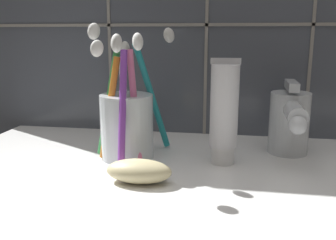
% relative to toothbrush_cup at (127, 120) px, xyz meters
% --- Properties ---
extents(sink_counter, '(0.67, 0.39, 0.02)m').
position_rel_toothbrush_cup_xyz_m(sink_counter, '(0.08, -0.04, -0.06)').
color(sink_counter, white).
rests_on(sink_counter, ground).
extents(toothbrush_cup, '(0.11, 0.15, 0.19)m').
position_rel_toothbrush_cup_xyz_m(toothbrush_cup, '(0.00, 0.00, 0.00)').
color(toothbrush_cup, silver).
rests_on(toothbrush_cup, sink_counter).
extents(toothpaste_tube, '(0.04, 0.04, 0.14)m').
position_rel_toothbrush_cup_xyz_m(toothpaste_tube, '(0.13, -0.00, 0.01)').
color(toothpaste_tube, white).
rests_on(toothpaste_tube, sink_counter).
extents(sink_faucet, '(0.06, 0.12, 0.10)m').
position_rel_toothbrush_cup_xyz_m(sink_faucet, '(0.22, 0.05, -0.00)').
color(sink_faucet, silver).
rests_on(sink_faucet, sink_counter).
extents(soap_bar, '(0.08, 0.04, 0.03)m').
position_rel_toothbrush_cup_xyz_m(soap_bar, '(0.04, -0.09, -0.04)').
color(soap_bar, beige).
rests_on(soap_bar, sink_counter).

